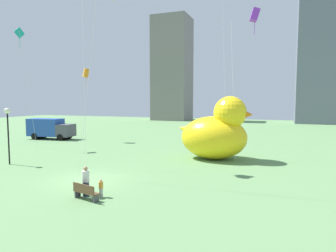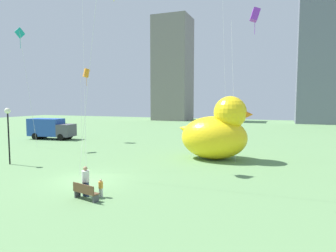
# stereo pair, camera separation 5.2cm
# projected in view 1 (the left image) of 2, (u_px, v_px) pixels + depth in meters

# --- Properties ---
(ground_plane) EXTENTS (140.00, 140.00, 0.00)m
(ground_plane) POSITION_uv_depth(u_px,v_px,m) (89.00, 180.00, 20.19)
(ground_plane) COLOR #618C56
(park_bench) EXTENTS (1.70, 0.83, 0.90)m
(park_bench) POSITION_uv_depth(u_px,v_px,m) (85.00, 192.00, 16.06)
(park_bench) COLOR brown
(park_bench) RESTS_ON ground
(person_adult) EXTENTS (0.42, 0.42, 1.71)m
(person_adult) POSITION_uv_depth(u_px,v_px,m) (86.00, 180.00, 16.67)
(person_adult) COLOR #38476B
(person_adult) RESTS_ON ground
(person_child) EXTENTS (0.25, 0.25, 1.01)m
(person_child) POSITION_uv_depth(u_px,v_px,m) (101.00, 187.00, 16.59)
(person_child) COLOR silver
(person_child) RESTS_ON ground
(giant_inflatable_duck) EXTENTS (6.96, 4.46, 5.77)m
(giant_inflatable_duck) POSITION_uv_depth(u_px,v_px,m) (216.00, 132.00, 27.20)
(giant_inflatable_duck) COLOR yellow
(giant_inflatable_duck) RESTS_ON ground
(lamppost) EXTENTS (0.47, 0.47, 4.75)m
(lamppost) POSITION_uv_depth(u_px,v_px,m) (8.00, 121.00, 24.82)
(lamppost) COLOR black
(lamppost) RESTS_ON ground
(box_truck) EXTENTS (6.62, 2.96, 2.85)m
(box_truck) POSITION_uv_depth(u_px,v_px,m) (50.00, 129.00, 41.38)
(box_truck) COLOR #264CA5
(box_truck) RESTS_ON ground
(city_skyline) EXTENTS (57.29, 14.33, 33.95)m
(city_skyline) POSITION_uv_depth(u_px,v_px,m) (292.00, 57.00, 72.38)
(city_skyline) COLOR gray
(city_skyline) RESTS_ON ground
(kite_teal) EXTENTS (1.09, 1.89, 13.49)m
(kite_teal) POSITION_uv_depth(u_px,v_px,m) (20.00, 39.00, 33.03)
(kite_teal) COLOR silver
(kite_teal) RESTS_ON ground
(kite_purple) EXTENTS (2.79, 3.46, 13.61)m
(kite_purple) POSITION_uv_depth(u_px,v_px,m) (254.00, 16.00, 26.49)
(kite_purple) COLOR silver
(kite_purple) RESTS_ON ground
(kite_orange) EXTENTS (1.57, 1.57, 9.59)m
(kite_orange) POSITION_uv_depth(u_px,v_px,m) (86.00, 73.00, 39.23)
(kite_orange) COLOR silver
(kite_orange) RESTS_ON ground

